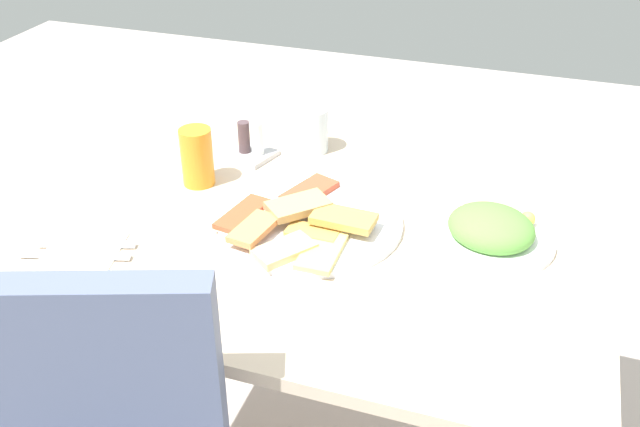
{
  "coord_description": "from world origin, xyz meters",
  "views": [
    {
      "loc": [
        -0.35,
        1.09,
        1.47
      ],
      "look_at": [
        0.01,
        0.0,
        0.77
      ],
      "focal_mm": 40.47,
      "sensor_mm": 36.0,
      "label": 1
    }
  ],
  "objects_px": {
    "drinking_glass": "(312,130)",
    "spoon": "(75,256)",
    "paper_napkin": "(82,252)",
    "condiment_caddy": "(251,146)",
    "salad_plate_greens": "(491,230)",
    "soda_can": "(197,157)",
    "pide_platter": "(306,223)",
    "fork": "(87,245)",
    "dining_table": "(327,267)"
  },
  "relations": [
    {
      "from": "drinking_glass",
      "to": "spoon",
      "type": "relative_size",
      "value": 0.52
    },
    {
      "from": "drinking_glass",
      "to": "paper_napkin",
      "type": "xyz_separation_m",
      "value": [
        0.26,
        0.52,
        -0.05
      ]
    },
    {
      "from": "drinking_glass",
      "to": "condiment_caddy",
      "type": "height_order",
      "value": "drinking_glass"
    },
    {
      "from": "drinking_glass",
      "to": "spoon",
      "type": "distance_m",
      "value": 0.59
    },
    {
      "from": "salad_plate_greens",
      "to": "soda_can",
      "type": "bearing_deg",
      "value": -2.61
    },
    {
      "from": "soda_can",
      "to": "paper_napkin",
      "type": "xyz_separation_m",
      "value": [
        0.08,
        0.3,
        -0.06
      ]
    },
    {
      "from": "pide_platter",
      "to": "paper_napkin",
      "type": "relative_size",
      "value": 2.68
    },
    {
      "from": "soda_can",
      "to": "fork",
      "type": "bearing_deg",
      "value": 73.41
    },
    {
      "from": "fork",
      "to": "spoon",
      "type": "bearing_deg",
      "value": 72.36
    },
    {
      "from": "dining_table",
      "to": "spoon",
      "type": "distance_m",
      "value": 0.46
    },
    {
      "from": "fork",
      "to": "condiment_caddy",
      "type": "xyz_separation_m",
      "value": [
        -0.14,
        -0.42,
        0.02
      ]
    },
    {
      "from": "dining_table",
      "to": "salad_plate_greens",
      "type": "height_order",
      "value": "salad_plate_greens"
    },
    {
      "from": "dining_table",
      "to": "paper_napkin",
      "type": "xyz_separation_m",
      "value": [
        0.39,
        0.22,
        0.09
      ]
    },
    {
      "from": "drinking_glass",
      "to": "condiment_caddy",
      "type": "relative_size",
      "value": 0.92
    },
    {
      "from": "salad_plate_greens",
      "to": "fork",
      "type": "relative_size",
      "value": 1.34
    },
    {
      "from": "fork",
      "to": "condiment_caddy",
      "type": "bearing_deg",
      "value": -126.06
    },
    {
      "from": "soda_can",
      "to": "paper_napkin",
      "type": "relative_size",
      "value": 0.93
    },
    {
      "from": "dining_table",
      "to": "fork",
      "type": "xyz_separation_m",
      "value": [
        0.39,
        0.2,
        0.1
      ]
    },
    {
      "from": "salad_plate_greens",
      "to": "dining_table",
      "type": "bearing_deg",
      "value": 10.05
    },
    {
      "from": "soda_can",
      "to": "drinking_glass",
      "type": "bearing_deg",
      "value": -128.14
    },
    {
      "from": "soda_can",
      "to": "spoon",
      "type": "bearing_deg",
      "value": 75.22
    },
    {
      "from": "pide_platter",
      "to": "condiment_caddy",
      "type": "xyz_separation_m",
      "value": [
        0.21,
        -0.24,
        0.02
      ]
    },
    {
      "from": "pide_platter",
      "to": "spoon",
      "type": "xyz_separation_m",
      "value": [
        0.35,
        0.22,
        -0.01
      ]
    },
    {
      "from": "soda_can",
      "to": "fork",
      "type": "relative_size",
      "value": 0.7
    },
    {
      "from": "paper_napkin",
      "to": "spoon",
      "type": "bearing_deg",
      "value": 90.0
    },
    {
      "from": "soda_can",
      "to": "condiment_caddy",
      "type": "relative_size",
      "value": 1.1
    },
    {
      "from": "dining_table",
      "to": "pide_platter",
      "type": "distance_m",
      "value": 0.11
    },
    {
      "from": "dining_table",
      "to": "condiment_caddy",
      "type": "xyz_separation_m",
      "value": [
        0.25,
        -0.22,
        0.12
      ]
    },
    {
      "from": "spoon",
      "to": "condiment_caddy",
      "type": "height_order",
      "value": "condiment_caddy"
    },
    {
      "from": "salad_plate_greens",
      "to": "spoon",
      "type": "distance_m",
      "value": 0.74
    },
    {
      "from": "spoon",
      "to": "salad_plate_greens",
      "type": "bearing_deg",
      "value": -173.06
    },
    {
      "from": "salad_plate_greens",
      "to": "drinking_glass",
      "type": "distance_m",
      "value": 0.5
    },
    {
      "from": "dining_table",
      "to": "paper_napkin",
      "type": "height_order",
      "value": "paper_napkin"
    },
    {
      "from": "dining_table",
      "to": "spoon",
      "type": "relative_size",
      "value": 5.26
    },
    {
      "from": "dining_table",
      "to": "condiment_caddy",
      "type": "relative_size",
      "value": 9.32
    },
    {
      "from": "soda_can",
      "to": "spoon",
      "type": "height_order",
      "value": "soda_can"
    },
    {
      "from": "pide_platter",
      "to": "condiment_caddy",
      "type": "bearing_deg",
      "value": -48.0
    },
    {
      "from": "paper_napkin",
      "to": "fork",
      "type": "height_order",
      "value": "fork"
    },
    {
      "from": "paper_napkin",
      "to": "condiment_caddy",
      "type": "xyz_separation_m",
      "value": [
        -0.14,
        -0.44,
        0.03
      ]
    },
    {
      "from": "spoon",
      "to": "soda_can",
      "type": "bearing_deg",
      "value": -120.63
    },
    {
      "from": "dining_table",
      "to": "salad_plate_greens",
      "type": "distance_m",
      "value": 0.32
    },
    {
      "from": "dining_table",
      "to": "fork",
      "type": "distance_m",
      "value": 0.45
    },
    {
      "from": "soda_can",
      "to": "drinking_glass",
      "type": "height_order",
      "value": "soda_can"
    },
    {
      "from": "pide_platter",
      "to": "paper_napkin",
      "type": "xyz_separation_m",
      "value": [
        0.35,
        0.2,
        -0.01
      ]
    },
    {
      "from": "fork",
      "to": "soda_can",
      "type": "bearing_deg",
      "value": -124.23
    },
    {
      "from": "salad_plate_greens",
      "to": "fork",
      "type": "bearing_deg",
      "value": 20.19
    },
    {
      "from": "drinking_glass",
      "to": "spoon",
      "type": "bearing_deg",
      "value": 64.47
    },
    {
      "from": "drinking_glass",
      "to": "condiment_caddy",
      "type": "distance_m",
      "value": 0.14
    },
    {
      "from": "paper_napkin",
      "to": "spoon",
      "type": "height_order",
      "value": "spoon"
    },
    {
      "from": "fork",
      "to": "condiment_caddy",
      "type": "height_order",
      "value": "condiment_caddy"
    }
  ]
}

